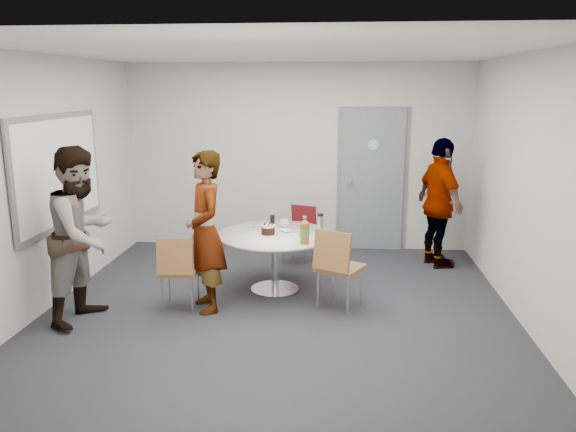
# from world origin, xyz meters

# --- Properties ---
(floor) EXTENTS (5.00, 5.00, 0.00)m
(floor) POSITION_xyz_m (0.00, 0.00, 0.00)
(floor) COLOR #242428
(floor) RESTS_ON ground
(ceiling) EXTENTS (5.00, 5.00, 0.00)m
(ceiling) POSITION_xyz_m (0.00, 0.00, 2.70)
(ceiling) COLOR silver
(ceiling) RESTS_ON wall_back
(wall_back) EXTENTS (5.00, 0.00, 5.00)m
(wall_back) POSITION_xyz_m (0.00, 2.50, 1.35)
(wall_back) COLOR beige
(wall_back) RESTS_ON floor
(wall_left) EXTENTS (0.00, 5.00, 5.00)m
(wall_left) POSITION_xyz_m (-2.50, 0.00, 1.35)
(wall_left) COLOR beige
(wall_left) RESTS_ON floor
(wall_right) EXTENTS (0.00, 5.00, 5.00)m
(wall_right) POSITION_xyz_m (2.50, 0.00, 1.35)
(wall_right) COLOR beige
(wall_right) RESTS_ON floor
(wall_front) EXTENTS (5.00, 0.00, 5.00)m
(wall_front) POSITION_xyz_m (0.00, -2.50, 1.35)
(wall_front) COLOR beige
(wall_front) RESTS_ON floor
(door) EXTENTS (1.02, 0.17, 2.12)m
(door) POSITION_xyz_m (1.10, 2.48, 1.03)
(door) COLOR slate
(door) RESTS_ON wall_back
(whiteboard) EXTENTS (0.04, 1.90, 1.25)m
(whiteboard) POSITION_xyz_m (-2.46, 0.20, 1.45)
(whiteboard) COLOR slate
(whiteboard) RESTS_ON wall_left
(table) EXTENTS (1.33, 1.33, 1.00)m
(table) POSITION_xyz_m (-0.09, 0.57, 0.60)
(table) COLOR silver
(table) RESTS_ON floor
(chair_near_left) EXTENTS (0.42, 0.45, 0.83)m
(chair_near_left) POSITION_xyz_m (-1.07, -0.13, 0.50)
(chair_near_left) COLOR brown
(chair_near_left) RESTS_ON floor
(chair_near_right) EXTENTS (0.59, 0.61, 0.91)m
(chair_near_right) POSITION_xyz_m (0.61, 0.02, 0.55)
(chair_near_right) COLOR brown
(chair_near_right) RESTS_ON floor
(chair_far) EXTENTS (0.48, 0.51, 0.79)m
(chair_far) POSITION_xyz_m (0.12, 1.69, 0.47)
(chair_far) COLOR maroon
(chair_far) RESTS_ON floor
(person_main) EXTENTS (0.65, 0.75, 1.72)m
(person_main) POSITION_xyz_m (-0.77, -0.04, 0.86)
(person_main) COLOR #A5C6EA
(person_main) RESTS_ON floor
(person_left) EXTENTS (0.85, 1.00, 1.80)m
(person_left) POSITION_xyz_m (-1.95, -0.41, 0.90)
(person_left) COLOR white
(person_left) RESTS_ON floor
(person_right) EXTENTS (0.74, 1.09, 1.72)m
(person_right) POSITION_xyz_m (1.95, 1.72, 0.86)
(person_right) COLOR black
(person_right) RESTS_ON floor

